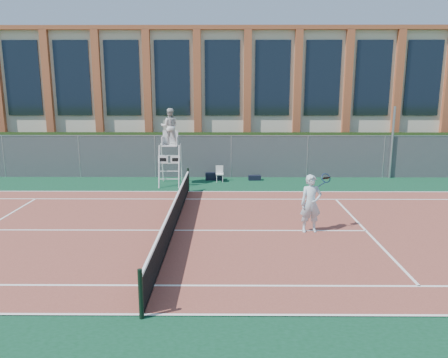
{
  "coord_description": "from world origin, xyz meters",
  "views": [
    {
      "loc": [
        1.76,
        -13.85,
        4.73
      ],
      "look_at": [
        1.66,
        3.0,
        1.14
      ],
      "focal_mm": 35.0,
      "sensor_mm": 36.0,
      "label": 1
    }
  ],
  "objects_px": {
    "umpire_chair": "(170,129)",
    "tennis_player": "(311,203)",
    "plastic_chair": "(220,172)",
    "steel_pole": "(392,143)"
  },
  "relations": [
    {
      "from": "steel_pole",
      "to": "umpire_chair",
      "type": "height_order",
      "value": "steel_pole"
    },
    {
      "from": "umpire_chair",
      "to": "tennis_player",
      "type": "relative_size",
      "value": 1.97
    },
    {
      "from": "umpire_chair",
      "to": "plastic_chair",
      "type": "xyz_separation_m",
      "value": [
        2.37,
        0.7,
        -2.27
      ]
    },
    {
      "from": "umpire_chair",
      "to": "tennis_player",
      "type": "distance_m",
      "value": 9.18
    },
    {
      "from": "umpire_chair",
      "to": "plastic_chair",
      "type": "height_order",
      "value": "umpire_chair"
    },
    {
      "from": "plastic_chair",
      "to": "tennis_player",
      "type": "distance_m",
      "value": 8.45
    },
    {
      "from": "steel_pole",
      "to": "plastic_chair",
      "type": "xyz_separation_m",
      "value": [
        -8.94,
        -0.95,
        -1.39
      ]
    },
    {
      "from": "steel_pole",
      "to": "plastic_chair",
      "type": "height_order",
      "value": "steel_pole"
    },
    {
      "from": "plastic_chair",
      "to": "umpire_chair",
      "type": "bearing_deg",
      "value": -163.65
    },
    {
      "from": "plastic_chair",
      "to": "tennis_player",
      "type": "bearing_deg",
      "value": -68.33
    }
  ]
}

